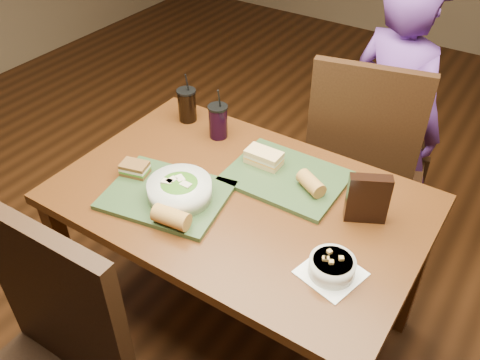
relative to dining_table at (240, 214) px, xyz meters
name	(u,v)px	position (x,y,z in m)	size (l,w,h in m)	color
ground	(240,322)	(0.00, 0.00, -0.66)	(6.00, 6.00, 0.00)	#381C0B
dining_table	(240,214)	(0.00, 0.00, 0.00)	(1.30, 0.85, 0.75)	#49250E
chair_far	(367,155)	(0.22, 0.70, -0.06)	(0.56, 0.56, 1.07)	black
diner	(392,121)	(0.25, 0.90, 0.02)	(0.50, 0.33, 1.36)	#5D3085
tray_near	(167,195)	(-0.21, -0.15, 0.10)	(0.42, 0.32, 0.02)	#2A3F20
tray_far	(286,177)	(0.09, 0.17, 0.10)	(0.42, 0.32, 0.02)	#2A3F20
salad_bowl	(180,189)	(-0.16, -0.14, 0.15)	(0.22, 0.22, 0.07)	silver
soup_bowl	(332,266)	(0.43, -0.16, 0.12)	(0.20, 0.20, 0.07)	white
sandwich_near	(135,169)	(-0.38, -0.13, 0.13)	(0.11, 0.09, 0.05)	#593819
sandwich_far	(264,157)	(-0.02, 0.19, 0.14)	(0.14, 0.08, 0.05)	tan
baguette_near	(171,217)	(-0.10, -0.26, 0.14)	(0.06, 0.06, 0.12)	#AD7533
baguette_far	(311,183)	(0.20, 0.15, 0.14)	(0.06, 0.06, 0.11)	#AD7533
cup_cola	(187,105)	(-0.47, 0.30, 0.16)	(0.08, 0.08, 0.22)	black
cup_berry	(218,121)	(-0.28, 0.27, 0.16)	(0.08, 0.08, 0.22)	black
chip_bag	(368,199)	(0.42, 0.13, 0.18)	(0.14, 0.04, 0.18)	black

